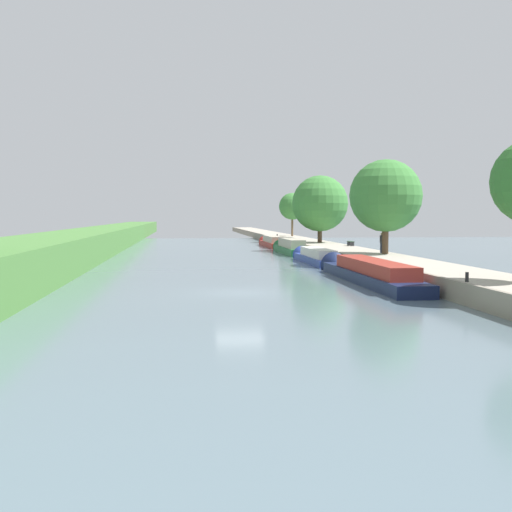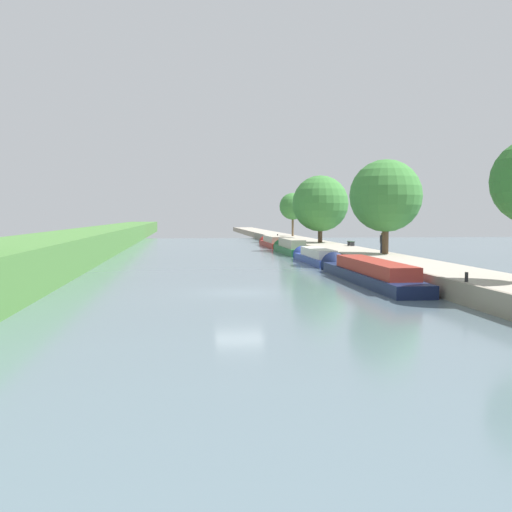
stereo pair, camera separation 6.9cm
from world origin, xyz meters
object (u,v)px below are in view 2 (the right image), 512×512
Objects in this scene: person_walking at (382,242)px; narrowboat_navy at (366,272)px; mooring_bollard_near at (466,277)px; mooring_bollard_far at (278,236)px; narrowboat_blue at (315,257)px; park_bench at (351,242)px; narrowboat_green at (290,247)px; narrowboat_red at (272,242)px.

narrowboat_navy is at bearing -111.52° from person_walking.
mooring_bollard_near is 59.96m from mooring_bollard_far.
person_walking is at bearing -30.60° from narrowboat_blue.
narrowboat_navy is at bearing -102.81° from park_bench.
narrowboat_navy is 38.02× the size of mooring_bollard_far.
narrowboat_green reaches higher than mooring_bollard_far.
narrowboat_blue is at bearing -120.87° from park_bench.
narrowboat_green is (0.10, 28.89, 0.08)m from narrowboat_navy.
narrowboat_red is 6.38m from mooring_bollard_far.
narrowboat_green is 38.60m from mooring_bollard_near.
narrowboat_blue is at bearing -90.27° from narrowboat_green.
person_walking reaches higher than narrowboat_blue.
narrowboat_green is 29.23× the size of mooring_bollard_near.
narrowboat_green is at bearing 92.72° from mooring_bollard_near.
person_walking reaches higher than mooring_bollard_near.
narrowboat_navy is at bearing 101.31° from mooring_bollard_near.
narrowboat_navy is 1.41× the size of narrowboat_blue.
park_bench is (5.56, -3.99, 0.66)m from narrowboat_green.
narrowboat_green is 7.92× the size of person_walking.
narrowboat_navy is 1.26× the size of narrowboat_red.
narrowboat_green is at bearing 89.80° from narrowboat_navy.
person_walking is (4.92, -2.91, 1.32)m from narrowboat_blue.
narrowboat_green is at bearing -90.67° from narrowboat_red.
narrowboat_green is 21.49m from mooring_bollard_far.
park_bench is (5.62, 9.41, 0.79)m from narrowboat_blue.
narrowboat_blue is 27.05× the size of mooring_bollard_near.
person_walking is 22.46m from mooring_bollard_near.
mooring_bollard_near is at bearing -90.00° from mooring_bollard_far.
mooring_bollard_far is 25.66m from park_bench.
mooring_bollard_far is at bearing 87.80° from narrowboat_navy.
narrowboat_navy reaches higher than narrowboat_blue.
mooring_bollard_far is at bearing 94.60° from person_walking.
park_bench is at bearing 77.19° from narrowboat_navy.
narrowboat_green reaches higher than mooring_bollard_near.
mooring_bollard_near and mooring_bollard_far have the same top height.
park_bench is (0.70, 12.32, -0.53)m from person_walking.
person_walking reaches higher than mooring_bollard_far.
person_walking reaches higher than narrowboat_red.
narrowboat_navy is 28.89m from narrowboat_green.
person_walking reaches higher than narrowboat_green.
park_bench reaches higher than mooring_bollard_near.
mooring_bollard_near is at bearing -87.28° from narrowboat_green.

